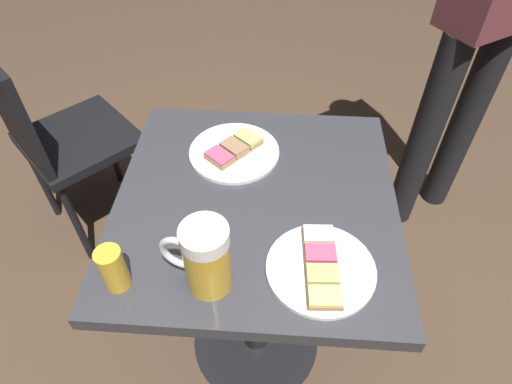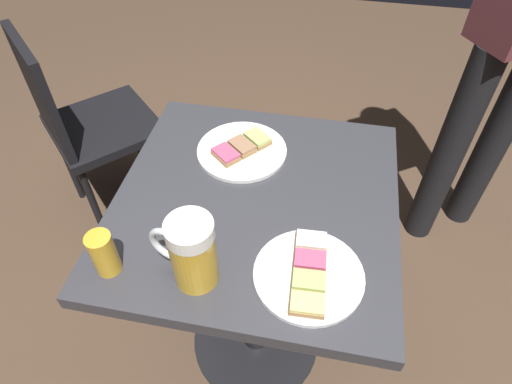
{
  "view_description": "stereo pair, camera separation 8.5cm",
  "coord_description": "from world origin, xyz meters",
  "px_view_note": "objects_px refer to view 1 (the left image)",
  "views": [
    {
      "loc": [
        -0.05,
        0.69,
        1.5
      ],
      "look_at": [
        0.0,
        0.0,
        0.77
      ],
      "focal_mm": 30.53,
      "sensor_mm": 36.0,
      "label": 1
    },
    {
      "loc": [
        -0.13,
        0.68,
        1.5
      ],
      "look_at": [
        0.0,
        0.0,
        0.77
      ],
      "focal_mm": 30.53,
      "sensor_mm": 36.0,
      "label": 2
    }
  ],
  "objects_px": {
    "plate_far": "(321,268)",
    "beer_mug": "(205,258)",
    "cafe_chair": "(58,136)",
    "beer_glass_small": "(113,269)",
    "plate_near": "(234,151)"
  },
  "relations": [
    {
      "from": "plate_far",
      "to": "beer_glass_small",
      "type": "bearing_deg",
      "value": 8.12
    },
    {
      "from": "plate_far",
      "to": "beer_mug",
      "type": "distance_m",
      "value": 0.24
    },
    {
      "from": "plate_far",
      "to": "beer_glass_small",
      "type": "distance_m",
      "value": 0.41
    },
    {
      "from": "plate_near",
      "to": "plate_far",
      "type": "relative_size",
      "value": 1.04
    },
    {
      "from": "plate_near",
      "to": "cafe_chair",
      "type": "distance_m",
      "value": 0.81
    },
    {
      "from": "plate_near",
      "to": "beer_mug",
      "type": "xyz_separation_m",
      "value": [
        0.01,
        0.38,
        0.07
      ]
    },
    {
      "from": "plate_far",
      "to": "cafe_chair",
      "type": "relative_size",
      "value": 0.26
    },
    {
      "from": "plate_near",
      "to": "cafe_chair",
      "type": "height_order",
      "value": "cafe_chair"
    },
    {
      "from": "plate_far",
      "to": "beer_glass_small",
      "type": "xyz_separation_m",
      "value": [
        0.4,
        0.06,
        0.04
      ]
    },
    {
      "from": "beer_glass_small",
      "to": "cafe_chair",
      "type": "xyz_separation_m",
      "value": [
        0.5,
        -0.74,
        -0.31
      ]
    },
    {
      "from": "plate_far",
      "to": "beer_mug",
      "type": "bearing_deg",
      "value": 10.45
    },
    {
      "from": "plate_far",
      "to": "cafe_chair",
      "type": "xyz_separation_m",
      "value": [
        0.9,
        -0.68,
        -0.27
      ]
    },
    {
      "from": "plate_far",
      "to": "beer_mug",
      "type": "height_order",
      "value": "beer_mug"
    },
    {
      "from": "beer_mug",
      "to": "beer_glass_small",
      "type": "height_order",
      "value": "beer_mug"
    },
    {
      "from": "plate_far",
      "to": "plate_near",
      "type": "bearing_deg",
      "value": -58.37
    }
  ]
}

